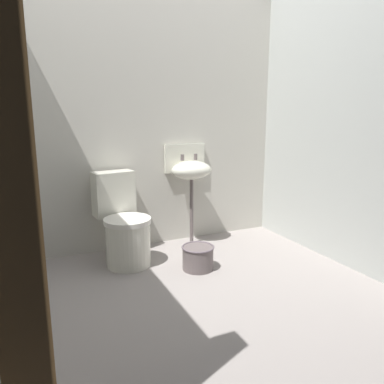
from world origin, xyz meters
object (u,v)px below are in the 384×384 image
object	(u,v)px
wooden_door_post	(5,139)
sink	(190,169)
toilet_near_wall	(124,227)
bucket	(198,257)

from	to	relation	value
wooden_door_post	sink	size ratio (longest dim) A/B	2.47
toilet_near_wall	bucket	bearing A→B (deg)	133.53
wooden_door_post	toilet_near_wall	world-z (taller)	wooden_door_post
toilet_near_wall	sink	xyz separation A→B (m)	(0.72, 0.19, 0.43)
wooden_door_post	toilet_near_wall	size ratio (longest dim) A/B	3.14
wooden_door_post	sink	distance (m)	2.60
toilet_near_wall	bucket	distance (m)	0.70
bucket	sink	bearing A→B (deg)	71.32
toilet_near_wall	sink	world-z (taller)	sink
bucket	wooden_door_post	bearing A→B (deg)	-132.08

